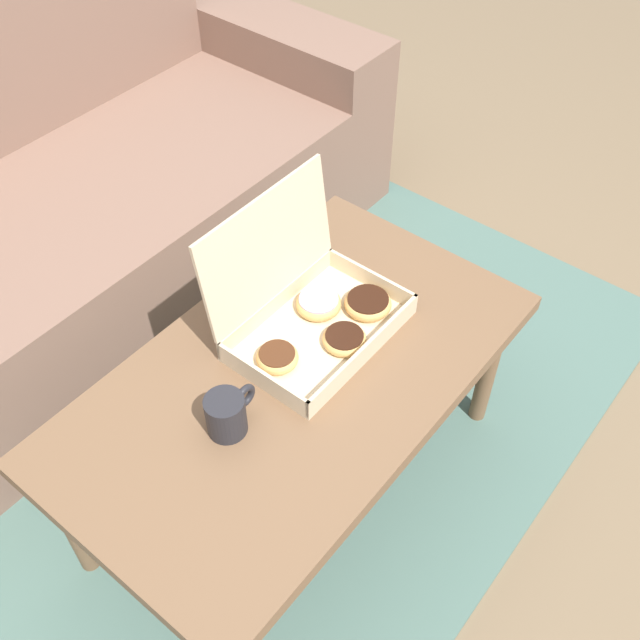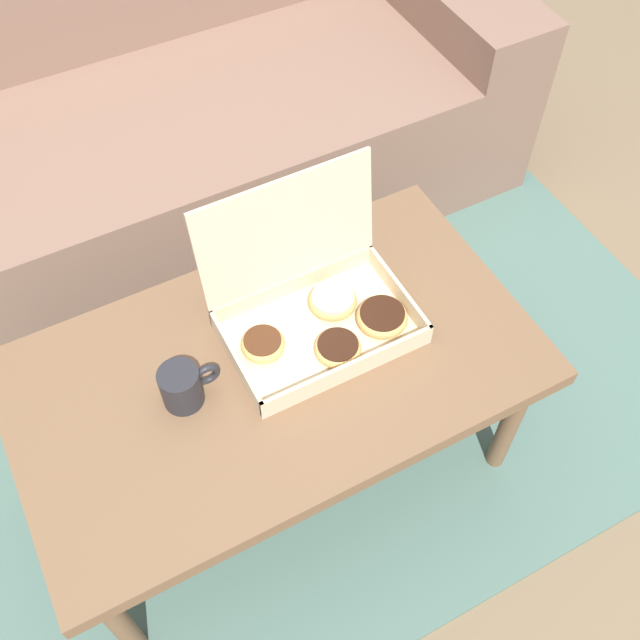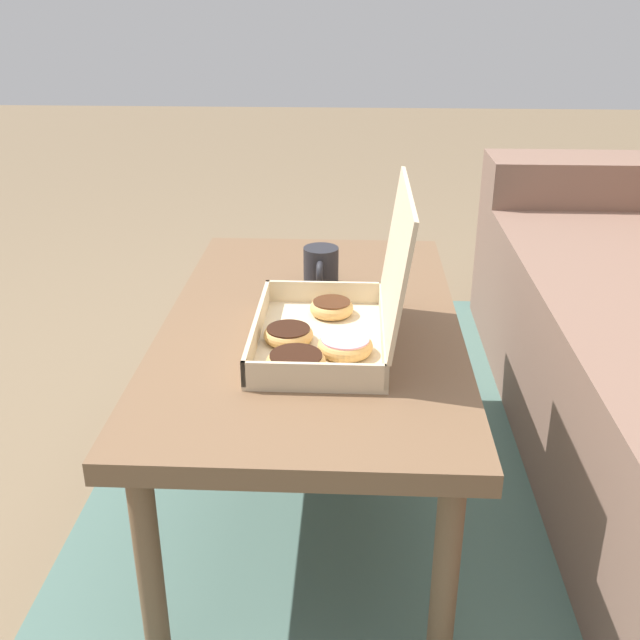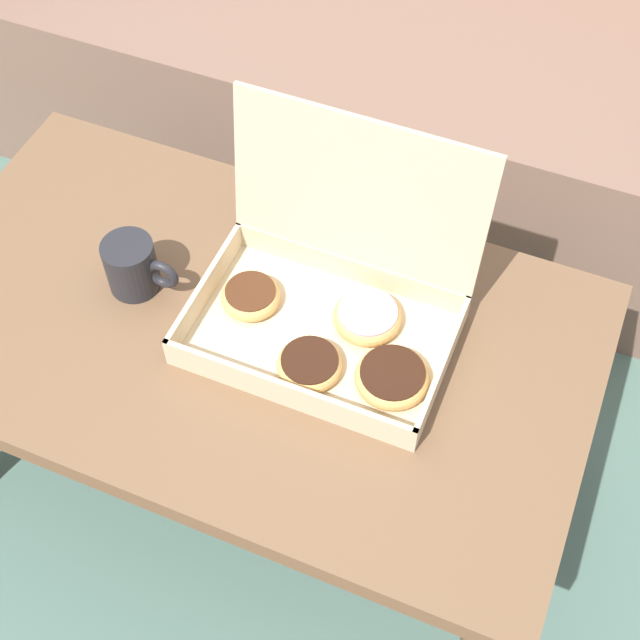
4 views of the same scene
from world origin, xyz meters
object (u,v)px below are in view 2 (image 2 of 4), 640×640
at_px(couch, 127,134).
at_px(coffee_mug, 183,386).
at_px(pastry_box, 319,306).
at_px(coffee_table, 276,376).

bearing_deg(couch, coffee_mug, -100.88).
xyz_separation_m(pastry_box, coffee_mug, (-0.32, -0.04, -0.01)).
xyz_separation_m(couch, coffee_mug, (-0.19, -0.98, 0.19)).
xyz_separation_m(coffee_table, pastry_box, (0.13, 0.05, 0.10)).
height_order(couch, pastry_box, couch).
bearing_deg(coffee_table, couch, 90.00).
distance_m(coffee_table, pastry_box, 0.17).
bearing_deg(coffee_mug, coffee_table, -3.10).
bearing_deg(couch, coffee_table, -90.00).
relative_size(couch, pastry_box, 5.86).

